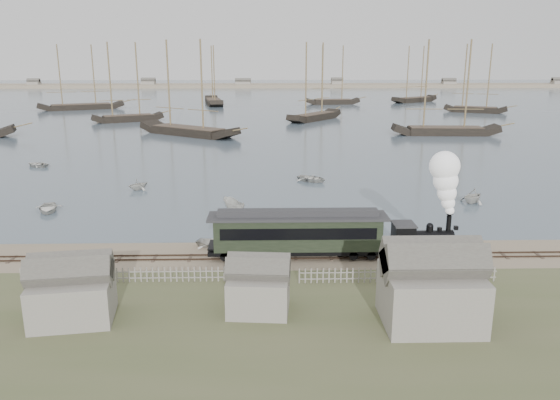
{
  "coord_description": "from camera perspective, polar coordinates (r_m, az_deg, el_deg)",
  "views": [
    {
      "loc": [
        2.64,
        -45.68,
        16.72
      ],
      "look_at": [
        3.81,
        3.91,
        3.5
      ],
      "focal_mm": 35.0,
      "sensor_mm": 36.0,
      "label": 1
    }
  ],
  "objects": [
    {
      "name": "locomotive",
      "position": [
        47.78,
        16.53,
        -1.12
      ],
      "size": [
        6.98,
        2.61,
        8.71
      ],
      "color": "black",
      "rests_on": "ground"
    },
    {
      "name": "rowboat_4",
      "position": [
        66.99,
        19.49,
        0.42
      ],
      "size": [
        4.26,
        4.35,
        1.74
      ],
      "primitive_type": "imported",
      "rotation": [
        0.0,
        0.0,
        5.36
      ],
      "color": "beige",
      "rests_on": "harbor_water"
    },
    {
      "name": "beached_dinghy",
      "position": [
        49.41,
        -6.65,
        -4.49
      ],
      "size": [
        3.7,
        4.35,
        0.77
      ],
      "primitive_type": "imported",
      "rotation": [
        0.0,
        0.0,
        1.24
      ],
      "color": "beige",
      "rests_on": "ground"
    },
    {
      "name": "ground",
      "position": [
        48.72,
        -4.4,
        -5.2
      ],
      "size": [
        600.0,
        600.0,
        0.0
      ],
      "primitive_type": "plane",
      "color": "tan",
      "rests_on": "ground"
    },
    {
      "name": "schooner_8",
      "position": [
        193.33,
        5.6,
        12.88
      ],
      "size": [
        18.96,
        6.23,
        20.0
      ],
      "primitive_type": null,
      "rotation": [
        0.0,
        0.0,
        0.11
      ],
      "color": "black",
      "rests_on": "harbor_water"
    },
    {
      "name": "rowboat_0",
      "position": [
        65.02,
        -23.1,
        -0.77
      ],
      "size": [
        4.67,
        3.89,
        0.83
      ],
      "primitive_type": "imported",
      "rotation": [
        0.0,
        0.0,
        0.29
      ],
      "color": "beige",
      "rests_on": "harbor_water"
    },
    {
      "name": "harbor_water",
      "position": [
        216.34,
        -2.08,
        10.49
      ],
      "size": [
        600.0,
        336.0,
        0.06
      ],
      "primitive_type": "cube",
      "color": "#475666",
      "rests_on": "ground"
    },
    {
      "name": "schooner_1",
      "position": [
        146.64,
        -15.85,
        11.77
      ],
      "size": [
        17.93,
        11.01,
        20.0
      ],
      "primitive_type": null,
      "rotation": [
        0.0,
        0.0,
        0.42
      ],
      "color": "black",
      "rests_on": "harbor_water"
    },
    {
      "name": "rowboat_3",
      "position": [
        74.21,
        3.34,
        2.27
      ],
      "size": [
        5.02,
        5.24,
        0.88
      ],
      "primitive_type": "imported",
      "rotation": [
        0.0,
        0.0,
        0.92
      ],
      "color": "beige",
      "rests_on": "harbor_water"
    },
    {
      "name": "shed_left",
      "position": [
        38.83,
        -20.65,
        -11.62
      ],
      "size": [
        5.0,
        4.0,
        4.1
      ],
      "primitive_type": null,
      "color": "gray",
      "rests_on": "ground"
    },
    {
      "name": "shed_right",
      "position": [
        37.29,
        15.29,
        -12.29
      ],
      "size": [
        6.0,
        5.0,
        5.1
      ],
      "primitive_type": null,
      "color": "gray",
      "rests_on": "ground"
    },
    {
      "name": "schooner_5",
      "position": [
        174.3,
        19.98,
        11.86
      ],
      "size": [
        17.9,
        11.24,
        20.0
      ],
      "primitive_type": null,
      "rotation": [
        0.0,
        0.0,
        -0.43
      ],
      "color": "black",
      "rests_on": "harbor_water"
    },
    {
      "name": "rowboat_2",
      "position": [
        59.49,
        -4.89,
        -0.66
      ],
      "size": [
        4.03,
        3.21,
        1.48
      ],
      "primitive_type": "imported",
      "rotation": [
        0.0,
        0.0,
        3.68
      ],
      "color": "beige",
      "rests_on": "harbor_water"
    },
    {
      "name": "rowboat_5",
      "position": [
        90.35,
        16.99,
        4.14
      ],
      "size": [
        4.18,
        2.31,
        1.53
      ],
      "primitive_type": "imported",
      "rotation": [
        0.0,
        0.0,
        2.92
      ],
      "color": "beige",
      "rests_on": "harbor_water"
    },
    {
      "name": "schooner_2",
      "position": [
        118.66,
        -9.74,
        11.5
      ],
      "size": [
        23.67,
        19.3,
        20.0
      ],
      "primitive_type": null,
      "rotation": [
        0.0,
        0.0,
        -0.62
      ],
      "color": "black",
      "rests_on": "harbor_water"
    },
    {
      "name": "shed_mid",
      "position": [
        37.61,
        -2.23,
        -11.49
      ],
      "size": [
        4.0,
        3.5,
        3.6
      ],
      "primitive_type": null,
      "color": "gray",
      "rests_on": "ground"
    },
    {
      "name": "picket_fence_east",
      "position": [
        42.83,
        12.2,
        -8.42
      ],
      "size": [
        15.0,
        0.1,
        1.2
      ],
      "primitive_type": null,
      "color": "gray",
      "rests_on": "ground"
    },
    {
      "name": "schooner_7",
      "position": [
        193.5,
        -7.02,
        12.84
      ],
      "size": [
        9.47,
        24.16,
        20.0
      ],
      "primitive_type": null,
      "rotation": [
        0.0,
        0.0,
        1.75
      ],
      "color": "black",
      "rests_on": "harbor_water"
    },
    {
      "name": "rowboat_6",
      "position": [
        92.04,
        -24.02,
        3.44
      ],
      "size": [
        3.94,
        4.46,
        0.77
      ],
      "primitive_type": "imported",
      "rotation": [
        0.0,
        0.0,
        4.29
      ],
      "color": "beige",
      "rests_on": "harbor_water"
    },
    {
      "name": "rowboat_1",
      "position": [
        71.73,
        -14.61,
        1.6
      ],
      "size": [
        3.63,
        3.64,
        1.46
      ],
      "primitive_type": "imported",
      "rotation": [
        0.0,
        0.0,
        2.33
      ],
      "color": "beige",
      "rests_on": "harbor_water"
    },
    {
      "name": "far_spit",
      "position": [
        296.16,
        -1.9,
        11.68
      ],
      "size": [
        500.0,
        20.0,
        1.8
      ],
      "primitive_type": "cube",
      "color": "tan",
      "rests_on": "ground"
    },
    {
      "name": "picket_fence_west",
      "position": [
        43.12,
        -13.63,
        -8.34
      ],
      "size": [
        19.0,
        0.1,
        1.2
      ],
      "primitive_type": null,
      "color": "gray",
      "rests_on": "ground"
    },
    {
      "name": "passenger_coach",
      "position": [
        46.07,
        1.85,
        -3.33
      ],
      "size": [
        15.03,
        2.9,
        3.65
      ],
      "color": "black",
      "rests_on": "ground"
    },
    {
      "name": "schooner_6",
      "position": [
        184.79,
        -20.3,
        11.96
      ],
      "size": [
        26.11,
        15.43,
        20.0
      ],
      "primitive_type": null,
      "rotation": [
        0.0,
        0.0,
        0.39
      ],
      "color": "black",
      "rests_on": "harbor_water"
    },
    {
      "name": "schooner_9",
      "position": [
        207.29,
        14.01,
        12.66
      ],
      "size": [
        19.17,
        14.63,
        20.0
      ],
      "primitive_type": null,
      "rotation": [
        0.0,
        0.0,
        0.57
      ],
      "color": "black",
      "rests_on": "harbor_water"
    },
    {
      "name": "rail_track",
      "position": [
        46.83,
        -4.52,
        -5.99
      ],
      "size": [
        120.0,
        1.8,
        0.16
      ],
      "color": "#38291E",
      "rests_on": "ground"
    },
    {
      "name": "schooner_4",
      "position": [
        122.61,
        17.22,
        11.16
      ],
      "size": [
        22.86,
        6.57,
        20.0
      ],
      "primitive_type": null,
      "rotation": [
        0.0,
        0.0,
        -0.06
      ],
      "color": "black",
      "rests_on": "harbor_water"
    },
    {
      "name": "schooner_3",
      "position": [
        145.05,
        3.7,
        12.26
      ],
      "size": [
        16.29,
        19.36,
        20.0
      ],
      "primitive_type": null,
      "rotation": [
        0.0,
        0.0,
        0.92
      ],
      "color": "black",
      "rests_on": "harbor_water"
    }
  ]
}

